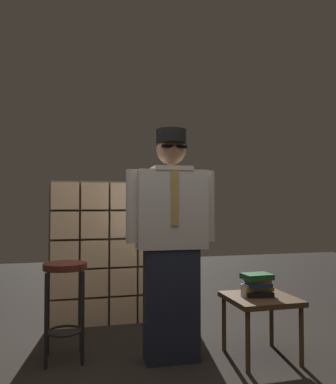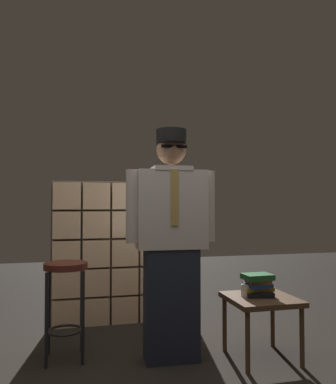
{
  "view_description": "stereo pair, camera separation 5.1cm",
  "coord_description": "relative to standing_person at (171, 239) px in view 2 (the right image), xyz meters",
  "views": [
    {
      "loc": [
        -0.56,
        -2.52,
        1.22
      ],
      "look_at": [
        0.2,
        0.39,
        1.31
      ],
      "focal_mm": 36.03,
      "sensor_mm": 36.0,
      "label": 1
    },
    {
      "loc": [
        -0.51,
        -2.53,
        1.22
      ],
      "look_at": [
        0.2,
        0.39,
        1.31
      ],
      "focal_mm": 36.03,
      "sensor_mm": 36.0,
      "label": 2
    }
  ],
  "objects": [
    {
      "name": "glass_block_wall",
      "position": [
        -0.24,
        1.04,
        -0.23
      ],
      "size": [
        1.48,
        0.1,
        1.48
      ],
      "color": "#E0B78C",
      "rests_on": "ground"
    },
    {
      "name": "bar_stool",
      "position": [
        -0.81,
        0.21,
        -0.38
      ],
      "size": [
        0.34,
        0.34,
        0.76
      ],
      "color": "#592319",
      "rests_on": "ground"
    },
    {
      "name": "side_table",
      "position": [
        0.7,
        -0.14,
        -0.52
      ],
      "size": [
        0.52,
        0.52,
        0.49
      ],
      "color": "#513823",
      "rests_on": "ground"
    },
    {
      "name": "coffee_mug",
      "position": [
        0.59,
        -0.11,
        -0.41
      ],
      "size": [
        0.13,
        0.08,
        0.09
      ],
      "color": "silver",
      "rests_on": "side_table"
    },
    {
      "name": "book_stack",
      "position": [
        0.69,
        -0.11,
        -0.37
      ],
      "size": [
        0.25,
        0.22,
        0.18
      ],
      "color": "black",
      "rests_on": "side_table"
    },
    {
      "name": "standing_person",
      "position": [
        0.0,
        0.0,
        0.0
      ],
      "size": [
        0.72,
        0.31,
        1.81
      ],
      "rotation": [
        0.0,
        0.0,
        -0.04
      ],
      "color": "#1E2333",
      "rests_on": "ground"
    }
  ]
}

